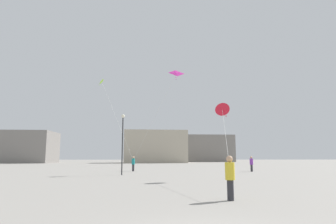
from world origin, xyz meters
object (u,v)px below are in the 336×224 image
at_px(person_in_teal, 133,163).
at_px(building_centre_hall, 155,147).
at_px(person_in_yellow, 230,176).
at_px(building_right_hall, 209,148).
at_px(kite_magenta_delta, 176,75).
at_px(kite_crimson_diamond, 222,109).
at_px(kite_lime_diamond, 102,83).
at_px(person_in_purple, 251,163).
at_px(lamppost_east, 123,135).
at_px(building_left_hall, 26,147).

xyz_separation_m(person_in_teal, building_centre_hall, (2.83, 46.62, 3.51)).
xyz_separation_m(person_in_yellow, building_right_hall, (14.99, 85.53, 3.37)).
relative_size(kite_magenta_delta, building_right_hall, 0.67).
height_order(person_in_teal, building_centre_hall, building_centre_hall).
xyz_separation_m(kite_crimson_diamond, building_right_hall, (12.70, 74.79, -1.23)).
height_order(kite_lime_diamond, building_right_hall, kite_lime_diamond).
xyz_separation_m(person_in_yellow, building_centre_hall, (-3.01, 70.74, 3.48)).
relative_size(kite_lime_diamond, building_right_hall, 0.70).
bearing_deg(building_centre_hall, kite_magenta_delta, -87.41).
distance_m(person_in_purple, lamppost_east, 16.26).
relative_size(person_in_teal, kite_crimson_diamond, 0.16).
xyz_separation_m(kite_crimson_diamond, building_left_hall, (-41.30, 60.09, -1.31)).
distance_m(kite_magenta_delta, building_left_hall, 63.12).
distance_m(person_in_purple, building_centre_hall, 49.53).
xyz_separation_m(kite_crimson_diamond, building_centre_hall, (-5.30, 60.00, -1.13)).
bearing_deg(building_right_hall, building_left_hall, -164.77).
bearing_deg(building_left_hall, kite_magenta_delta, -52.42).
relative_size(person_in_teal, building_centre_hall, 0.10).
relative_size(person_in_purple, kite_lime_diamond, 0.16).
bearing_deg(building_centre_hall, building_right_hall, 39.41).
xyz_separation_m(building_left_hall, lamppost_east, (32.58, -53.92, -0.37)).
height_order(kite_lime_diamond, building_centre_hall, kite_lime_diamond).
xyz_separation_m(person_in_teal, building_left_hall, (-33.17, 46.71, 3.32)).
xyz_separation_m(building_left_hall, building_right_hall, (54.00, 14.70, 0.08)).
relative_size(building_centre_hall, building_right_hall, 1.11).
xyz_separation_m(building_left_hall, building_centre_hall, (36.00, -0.09, 0.19)).
distance_m(person_in_teal, person_in_yellow, 24.81).
height_order(person_in_yellow, building_centre_hall, building_centre_hall).
bearing_deg(kite_crimson_diamond, kite_magenta_delta, 106.37).
height_order(kite_lime_diamond, lamppost_east, kite_lime_diamond).
bearing_deg(person_in_yellow, person_in_teal, 107.86).
bearing_deg(building_centre_hall, kite_lime_diamond, -99.92).
relative_size(person_in_teal, kite_lime_diamond, 0.16).
height_order(person_in_yellow, lamppost_east, lamppost_east).
bearing_deg(person_in_teal, building_centre_hall, 41.70).
bearing_deg(building_left_hall, person_in_yellow, -61.16).
distance_m(person_in_purple, building_left_hall, 67.71).
distance_m(kite_lime_diamond, building_centre_hall, 44.68).
relative_size(person_in_yellow, lamppost_east, 0.31).
distance_m(kite_crimson_diamond, lamppost_east, 10.81).
distance_m(building_left_hall, building_right_hall, 55.97).
distance_m(kite_crimson_diamond, kite_lime_diamond, 21.94).
bearing_deg(person_in_purple, kite_magenta_delta, -35.70).
bearing_deg(lamppost_east, building_left_hall, 121.14).
bearing_deg(lamppost_east, building_right_hall, 72.66).
distance_m(person_in_purple, building_right_hall, 63.27).
height_order(building_right_hall, lamppost_east, building_right_hall).
height_order(person_in_purple, kite_magenta_delta, kite_magenta_delta).
height_order(kite_crimson_diamond, kite_lime_diamond, kite_lime_diamond).
xyz_separation_m(kite_crimson_diamond, kite_magenta_delta, (-3.05, 10.39, 5.83)).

